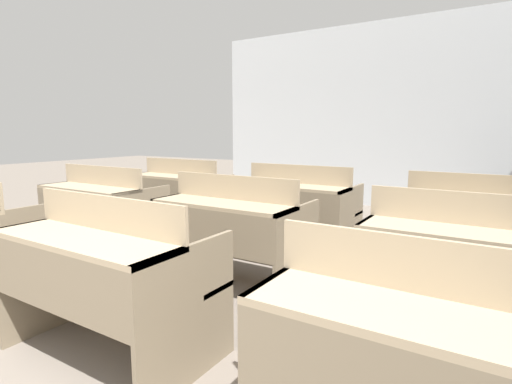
{
  "coord_description": "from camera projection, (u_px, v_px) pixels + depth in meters",
  "views": [
    {
      "loc": [
        1.75,
        0.07,
        1.29
      ],
      "look_at": [
        0.03,
        2.84,
        0.8
      ],
      "focal_mm": 28.0,
      "sensor_mm": 36.0,
      "label": 1
    }
  ],
  "objects": [
    {
      "name": "bench_second_center",
      "position": [
        232.0,
        228.0,
        3.31
      ],
      "size": [
        1.2,
        0.73,
        0.94
      ],
      "color": "#7C6C55",
      "rests_on": "ground_plane"
    },
    {
      "name": "bench_front_right",
      "position": [
        437.0,
        368.0,
        1.36
      ],
      "size": [
        1.2,
        0.73,
        0.94
      ],
      "color": "#7E6E57",
      "rests_on": "ground_plane"
    },
    {
      "name": "bench_second_right",
      "position": [
        468.0,
        265.0,
        2.4
      ],
      "size": [
        1.2,
        0.73,
        0.94
      ],
      "color": "#807059",
      "rests_on": "ground_plane"
    },
    {
      "name": "bench_third_center",
      "position": [
        297.0,
        206.0,
        4.33
      ],
      "size": [
        1.2,
        0.73,
        0.94
      ],
      "color": "#7E6E57",
      "rests_on": "ground_plane"
    },
    {
      "name": "bench_second_left",
      "position": [
        101.0,
        208.0,
        4.19
      ],
      "size": [
        1.2,
        0.73,
        0.94
      ],
      "color": "#80715A",
      "rests_on": "ground_plane"
    },
    {
      "name": "bench_front_center",
      "position": [
        106.0,
        272.0,
        2.28
      ],
      "size": [
        1.2,
        0.73,
        0.94
      ],
      "color": "#7C6C55",
      "rests_on": "ground_plane"
    },
    {
      "name": "wall_back",
      "position": [
        386.0,
        116.0,
        6.69
      ],
      "size": [
        6.24,
        0.06,
        3.1
      ],
      "color": "silver",
      "rests_on": "ground_plane"
    },
    {
      "name": "bench_third_right",
      "position": [
        479.0,
        226.0,
        3.4
      ],
      "size": [
        1.2,
        0.73,
        0.94
      ],
      "color": "#7A6B54",
      "rests_on": "ground_plane"
    },
    {
      "name": "bench_third_left",
      "position": [
        179.0,
        193.0,
        5.23
      ],
      "size": [
        1.2,
        0.73,
        0.94
      ],
      "color": "#7E6E58",
      "rests_on": "ground_plane"
    }
  ]
}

